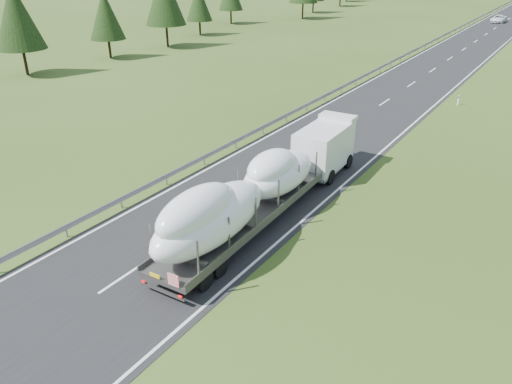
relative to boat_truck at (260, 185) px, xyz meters
The scene contains 5 objects.
ground 3.46m from the boat_truck, 163.59° to the left, with size 400.00×400.00×0.00m, color #334918.
road_surface 100.80m from the boat_truck, 91.44° to the left, with size 10.00×400.00×0.02m, color black.
guardrail 101.00m from the boat_truck, 94.45° to the left, with size 0.10×400.00×0.76m.
boat_truck is the anchor object (origin of this frame).
distant_van 100.96m from the boat_truck, 92.04° to the left, with size 2.52×5.47×1.52m, color white.
Camera 1 is at (15.93, -22.01, 14.06)m, focal length 35.00 mm.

